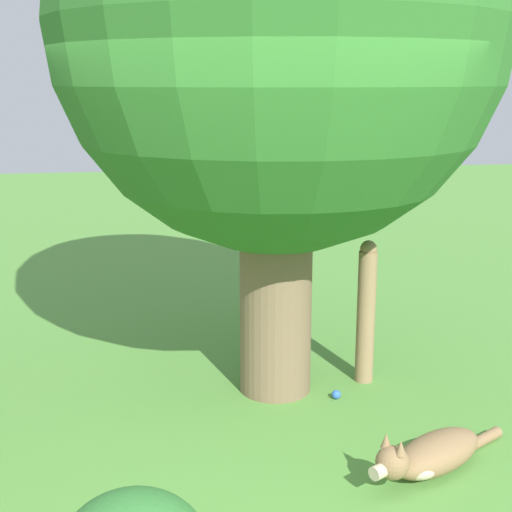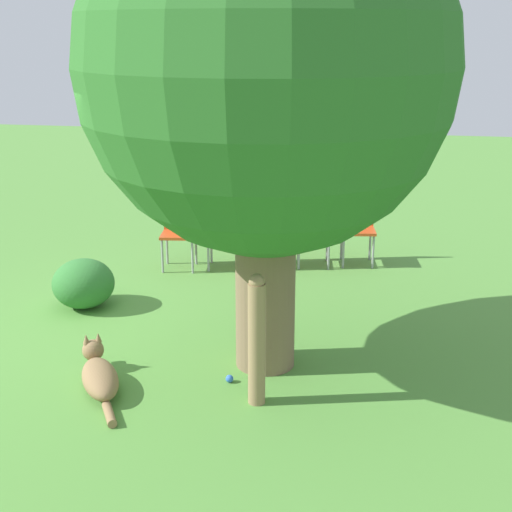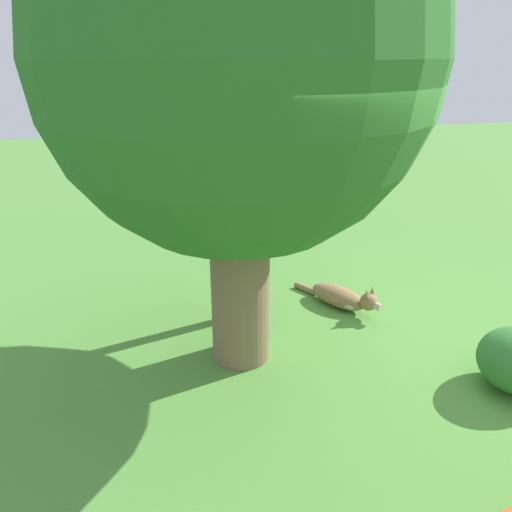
{
  "view_description": "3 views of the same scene",
  "coord_description": "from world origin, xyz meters",
  "px_view_note": "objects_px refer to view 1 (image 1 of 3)",
  "views": [
    {
      "loc": [
        -0.62,
        -3.75,
        2.29
      ],
      "look_at": [
        0.17,
        1.33,
        1.02
      ],
      "focal_mm": 50.0,
      "sensor_mm": 36.0,
      "label": 1
    },
    {
      "loc": [
        6.19,
        2.18,
        2.96
      ],
      "look_at": [
        0.39,
        1.14,
        1.07
      ],
      "focal_mm": 50.0,
      "sensor_mm": 36.0,
      "label": 2
    },
    {
      "loc": [
        -3.71,
        2.04,
        2.69
      ],
      "look_at": [
        0.19,
        1.09,
        1.07
      ],
      "focal_mm": 35.0,
      "sensor_mm": 36.0,
      "label": 3
    }
  ],
  "objects_px": {
    "fence_post": "(366,311)",
    "tennis_ball": "(336,395)",
    "dog": "(430,455)",
    "oak_tree": "(278,29)"
  },
  "relations": [
    {
      "from": "oak_tree",
      "to": "dog",
      "type": "distance_m",
      "value": 2.93
    },
    {
      "from": "fence_post",
      "to": "tennis_ball",
      "type": "height_order",
      "value": "fence_post"
    },
    {
      "from": "fence_post",
      "to": "tennis_ball",
      "type": "bearing_deg",
      "value": -135.66
    },
    {
      "from": "fence_post",
      "to": "tennis_ball",
      "type": "distance_m",
      "value": 0.68
    },
    {
      "from": "oak_tree",
      "to": "tennis_ball",
      "type": "bearing_deg",
      "value": -30.69
    },
    {
      "from": "dog",
      "to": "fence_post",
      "type": "relative_size",
      "value": 0.97
    },
    {
      "from": "dog",
      "to": "fence_post",
      "type": "distance_m",
      "value": 1.45
    },
    {
      "from": "tennis_ball",
      "to": "oak_tree",
      "type": "bearing_deg",
      "value": 149.31
    },
    {
      "from": "dog",
      "to": "tennis_ball",
      "type": "height_order",
      "value": "dog"
    },
    {
      "from": "dog",
      "to": "tennis_ball",
      "type": "bearing_deg",
      "value": -105.29
    }
  ]
}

